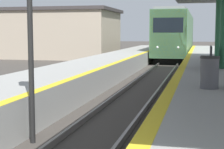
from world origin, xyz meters
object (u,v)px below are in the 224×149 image
object	(u,v)px
signal_near	(29,5)
trash_bin	(209,72)
train	(176,35)
bench	(208,57)

from	to	relation	value
signal_near	trash_bin	distance (m)	4.94
signal_near	train	bearing A→B (deg)	87.62
signal_near	bench	distance (m)	9.34
train	signal_near	bearing A→B (deg)	-92.38
bench	train	bearing A→B (deg)	96.97
train	signal_near	size ratio (longest dim) A/B	4.54
signal_near	bench	world-z (taller)	signal_near
train	bench	bearing A→B (deg)	-83.03
trash_bin	bench	bearing A→B (deg)	89.55
bench	trash_bin	bearing A→B (deg)	-90.45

